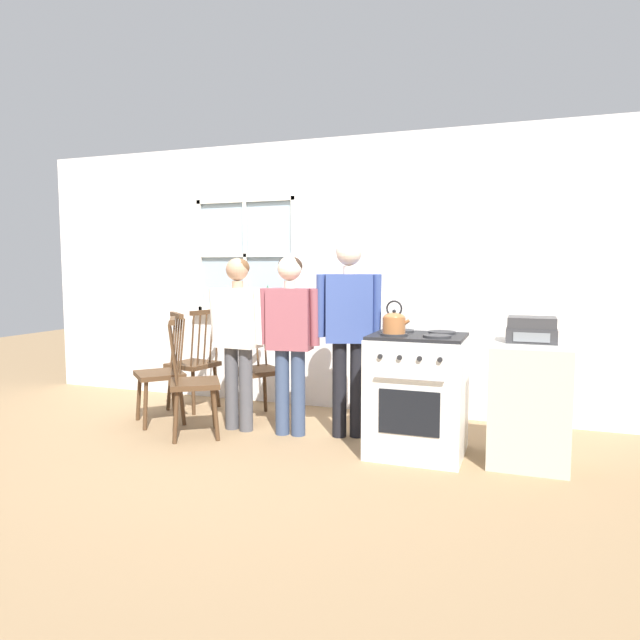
# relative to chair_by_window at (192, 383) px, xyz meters

# --- Properties ---
(ground_plane) EXTENTS (16.00, 16.00, 0.00)m
(ground_plane) POSITION_rel_chair_by_window_xyz_m (0.54, -0.03, -0.46)
(ground_plane) COLOR #937551
(wall_back) EXTENTS (6.40, 0.16, 2.70)m
(wall_back) POSITION_rel_chair_by_window_xyz_m (0.59, 1.36, 0.88)
(wall_back) COLOR white
(wall_back) RESTS_ON ground_plane
(chair_by_window) EXTENTS (0.57, 0.57, 1.01)m
(chair_by_window) POSITION_rel_chair_by_window_xyz_m (0.00, 0.00, 0.00)
(chair_by_window) COLOR #4C331E
(chair_by_window) RESTS_ON ground_plane
(chair_near_wall) EXTENTS (0.57, 0.57, 1.01)m
(chair_near_wall) POSITION_rel_chair_by_window_xyz_m (0.24, 0.73, 0.00)
(chair_near_wall) COLOR #4C331E
(chair_near_wall) RESTS_ON ground_plane
(chair_center_cluster) EXTENTS (0.47, 0.49, 1.01)m
(chair_center_cluster) POSITION_rel_chair_by_window_xyz_m (-0.49, 0.81, 0.00)
(chair_center_cluster) COLOR #4C331E
(chair_center_cluster) RESTS_ON ground_plane
(chair_near_stove) EXTENTS (0.58, 0.58, 1.01)m
(chair_near_stove) POSITION_rel_chair_by_window_xyz_m (-0.50, 0.28, 0.00)
(chair_near_stove) COLOR #4C331E
(chair_near_stove) RESTS_ON ground_plane
(person_elderly_left) EXTENTS (0.54, 0.24, 1.51)m
(person_elderly_left) POSITION_rel_chair_by_window_xyz_m (0.28, 0.31, 0.45)
(person_elderly_left) COLOR #4C4C51
(person_elderly_left) RESTS_ON ground_plane
(person_teen_center) EXTENTS (0.53, 0.25, 1.52)m
(person_teen_center) POSITION_rel_chair_by_window_xyz_m (0.76, 0.32, 0.47)
(person_teen_center) COLOR #384766
(person_teen_center) RESTS_ON ground_plane
(person_adult_right) EXTENTS (0.54, 0.33, 1.65)m
(person_adult_right) POSITION_rel_chair_by_window_xyz_m (1.24, 0.44, 0.55)
(person_adult_right) COLOR black
(person_adult_right) RESTS_ON ground_plane
(stove) EXTENTS (0.71, 0.68, 1.08)m
(stove) POSITION_rel_chair_by_window_xyz_m (1.87, 0.21, 0.02)
(stove) COLOR white
(stove) RESTS_ON ground_plane
(kettle) EXTENTS (0.21, 0.17, 0.25)m
(kettle) POSITION_rel_chair_by_window_xyz_m (1.71, 0.07, 0.57)
(kettle) COLOR #A86638
(kettle) RESTS_ON stove
(potted_plant) EXTENTS (0.13, 0.13, 0.31)m
(potted_plant) POSITION_rel_chair_by_window_xyz_m (0.10, 1.28, 0.59)
(potted_plant) COLOR #935B3D
(potted_plant) RESTS_ON wall_back
(side_counter) EXTENTS (0.55, 0.50, 0.90)m
(side_counter) POSITION_rel_chair_by_window_xyz_m (2.67, 0.23, -0.01)
(side_counter) COLOR beige
(side_counter) RESTS_ON ground_plane
(stereo) EXTENTS (0.34, 0.29, 0.18)m
(stereo) POSITION_rel_chair_by_window_xyz_m (2.67, 0.21, 0.53)
(stereo) COLOR #38383A
(stereo) RESTS_ON side_counter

